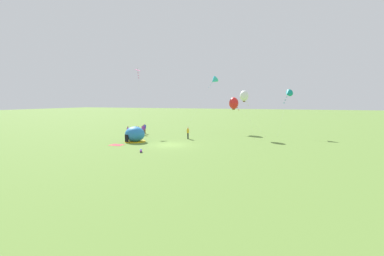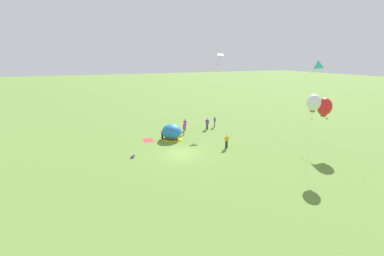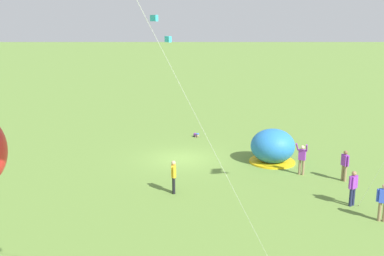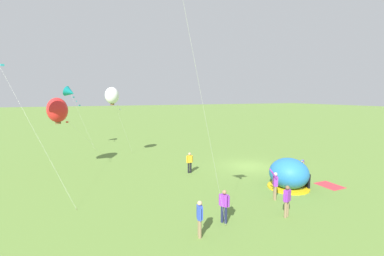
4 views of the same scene
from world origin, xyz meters
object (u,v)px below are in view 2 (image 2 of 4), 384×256
object	(u,v)px
person_center_field	(207,123)
popup_tent	(172,132)
kite_white	(314,103)
person_far_back	(215,121)
kite_cyan	(317,67)
toddler_crawling	(133,156)
person_near_tent	(227,140)
person_flying_kite	(184,128)
kite_pink	(220,57)
person_with_toddler	(185,124)
kite_red	(324,107)

from	to	relation	value
person_center_field	popup_tent	bearing A→B (deg)	-68.67
kite_white	popup_tent	bearing A→B (deg)	-142.09
person_far_back	kite_cyan	xyz separation A→B (m)	(9.59, 9.79, 8.54)
toddler_crawling	kite_cyan	size ratio (longest dim) A/B	0.05
popup_tent	person_near_tent	size ratio (longest dim) A/B	1.63
popup_tent	kite_cyan	world-z (taller)	kite_cyan
person_flying_kite	person_near_tent	size ratio (longest dim) A/B	1.10
person_flying_kite	kite_cyan	distance (m)	19.49
toddler_crawling	person_near_tent	world-z (taller)	person_near_tent
person_near_tent	kite_pink	size ratio (longest dim) A/B	0.15
popup_tent	kite_pink	distance (m)	15.20
toddler_crawling	person_with_toddler	bearing A→B (deg)	130.35
kite_white	person_with_toddler	bearing A→B (deg)	-156.99
kite_red	toddler_crawling	bearing A→B (deg)	-106.29
popup_tent	kite_cyan	xyz separation A→B (m)	(6.27, 18.12, 8.51)
person_center_field	person_near_tent	world-z (taller)	same
person_flying_kite	kite_red	xyz separation A→B (m)	(12.01, 12.70, 4.20)
person_flying_kite	kite_pink	size ratio (longest dim) A/B	0.17
person_flying_kite	kite_cyan	size ratio (longest dim) A/B	0.18
person_center_field	kite_pink	bearing A→B (deg)	130.01
popup_tent	kite_red	distance (m)	18.92
person_flying_kite	kite_cyan	xyz separation A→B (m)	(7.51, 15.84, 8.51)
toddler_crawling	kite_pink	size ratio (longest dim) A/B	0.05
person_flying_kite	kite_pink	distance (m)	13.30
popup_tent	person_far_back	bearing A→B (deg)	111.71
toddler_crawling	person_flying_kite	bearing A→B (deg)	125.04
person_far_back	popup_tent	bearing A→B (deg)	-68.29
person_center_field	kite_pink	size ratio (longest dim) A/B	0.15
person_with_toddler	kite_white	size ratio (longest dim) A/B	0.24
kite_red	popup_tent	bearing A→B (deg)	-125.70
person_far_back	kite_white	xyz separation A→B (m)	(16.57, 1.99, 5.43)
popup_tent	person_center_field	world-z (taller)	popup_tent
person_far_back	kite_pink	world-z (taller)	kite_pink
kite_pink	kite_cyan	size ratio (longest dim) A/B	1.11
person_with_toddler	person_flying_kite	size ratio (longest dim) A/B	0.91
toddler_crawling	person_center_field	size ratio (longest dim) A/B	0.31
toddler_crawling	popup_tent	bearing A→B (deg)	127.23
person_flying_kite	person_near_tent	distance (m)	7.66
person_far_back	person_flying_kite	world-z (taller)	person_flying_kite
person_far_back	kite_white	world-z (taller)	kite_white
kite_cyan	person_center_field	bearing A→B (deg)	-127.70
person_with_toddler	person_center_field	bearing A→B (deg)	77.68
person_with_toddler	person_near_tent	bearing A→B (deg)	10.87
toddler_crawling	kite_red	size ratio (longest dim) A/B	0.08
person_with_toddler	toddler_crawling	bearing A→B (deg)	-49.65
kite_cyan	kite_white	distance (m)	10.92
kite_red	person_center_field	bearing A→B (deg)	-148.05
toddler_crawling	kite_red	bearing A→B (deg)	73.71
popup_tent	kite_pink	size ratio (longest dim) A/B	0.25
person_near_tent	kite_cyan	world-z (taller)	kite_cyan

